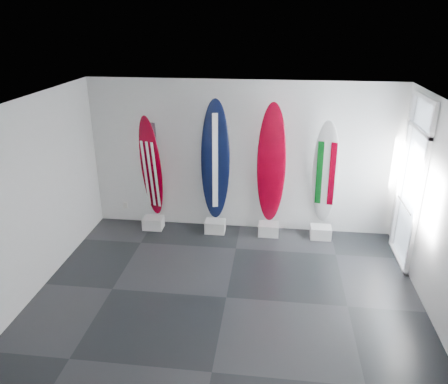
# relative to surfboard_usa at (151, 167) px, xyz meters

# --- Properties ---
(floor) EXTENTS (6.00, 6.00, 0.00)m
(floor) POSITION_rel_surfboard_usa_xyz_m (1.77, -2.28, -1.30)
(floor) COLOR black
(floor) RESTS_ON ground
(ceiling) EXTENTS (6.00, 6.00, 0.00)m
(ceiling) POSITION_rel_surfboard_usa_xyz_m (1.77, -2.28, 1.70)
(ceiling) COLOR white
(ceiling) RESTS_ON wall_back
(wall_back) EXTENTS (6.00, 0.00, 6.00)m
(wall_back) POSITION_rel_surfboard_usa_xyz_m (1.77, 0.22, 0.20)
(wall_back) COLOR silver
(wall_back) RESTS_ON ground
(wall_front) EXTENTS (6.00, 0.00, 6.00)m
(wall_front) POSITION_rel_surfboard_usa_xyz_m (1.77, -4.78, 0.20)
(wall_front) COLOR silver
(wall_front) RESTS_ON ground
(wall_left) EXTENTS (0.00, 5.00, 5.00)m
(wall_left) POSITION_rel_surfboard_usa_xyz_m (-1.23, -2.28, 0.20)
(wall_left) COLOR silver
(wall_left) RESTS_ON ground
(wall_right) EXTENTS (0.00, 5.00, 5.00)m
(wall_right) POSITION_rel_surfboard_usa_xyz_m (4.77, -2.28, 0.20)
(wall_right) COLOR silver
(wall_right) RESTS_ON ground
(display_block_usa) EXTENTS (0.40, 0.30, 0.24)m
(display_block_usa) POSITION_rel_surfboard_usa_xyz_m (0.00, -0.10, -1.18)
(display_block_usa) COLOR silver
(display_block_usa) RESTS_ON floor
(surfboard_usa) EXTENTS (0.55, 0.43, 2.12)m
(surfboard_usa) POSITION_rel_surfboard_usa_xyz_m (0.00, 0.00, 0.00)
(surfboard_usa) COLOR maroon
(surfboard_usa) RESTS_ON display_block_usa
(display_block_navy) EXTENTS (0.40, 0.30, 0.24)m
(display_block_navy) POSITION_rel_surfboard_usa_xyz_m (1.29, -0.10, -1.18)
(display_block_navy) COLOR silver
(display_block_navy) RESTS_ON floor
(surfboard_navy) EXTENTS (0.59, 0.32, 2.46)m
(surfboard_navy) POSITION_rel_surfboard_usa_xyz_m (1.29, 0.00, 0.17)
(surfboard_navy) COLOR black
(surfboard_navy) RESTS_ON display_block_navy
(display_block_swiss) EXTENTS (0.40, 0.30, 0.24)m
(display_block_swiss) POSITION_rel_surfboard_usa_xyz_m (2.37, -0.10, -1.18)
(display_block_swiss) COLOR silver
(display_block_swiss) RESTS_ON floor
(surfboard_swiss) EXTENTS (0.55, 0.24, 2.42)m
(surfboard_swiss) POSITION_rel_surfboard_usa_xyz_m (2.37, 0.00, 0.15)
(surfboard_swiss) COLOR maroon
(surfboard_swiss) RESTS_ON display_block_swiss
(display_block_italy) EXTENTS (0.40, 0.30, 0.24)m
(display_block_italy) POSITION_rel_surfboard_usa_xyz_m (3.39, -0.10, -1.18)
(display_block_italy) COLOR silver
(display_block_italy) RESTS_ON floor
(surfboard_italy) EXTENTS (0.57, 0.52, 2.15)m
(surfboard_italy) POSITION_rel_surfboard_usa_xyz_m (3.39, 0.00, 0.01)
(surfboard_italy) COLOR white
(surfboard_italy) RESTS_ON display_block_italy
(wall_outlet) EXTENTS (0.09, 0.02, 0.13)m
(wall_outlet) POSITION_rel_surfboard_usa_xyz_m (-0.68, 0.20, -0.95)
(wall_outlet) COLOR silver
(wall_outlet) RESTS_ON wall_back
(glass_door) EXTENTS (0.12, 1.16, 2.85)m
(glass_door) POSITION_rel_surfboard_usa_xyz_m (4.74, -0.73, 0.13)
(glass_door) COLOR white
(glass_door) RESTS_ON floor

